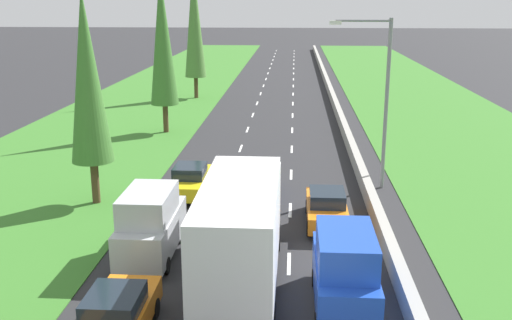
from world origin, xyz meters
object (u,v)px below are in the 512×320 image
street_light_mast (380,92)px  silver_van_left_lane (151,224)px  blue_van_right_lane (344,271)px  poplar_tree_third (162,39)px  poplar_tree_fourth (194,20)px  orange_sedan_left_lane (116,317)px  blue_sedan_centre_lane (252,183)px  orange_sedan_right_lane (327,208)px  white_box_truck_centre_lane (242,233)px  poplar_tree_second (87,78)px  yellow_sedan_left_lane (191,180)px

street_light_mast → silver_van_left_lane: bearing=-136.2°
blue_van_right_lane → poplar_tree_third: bearing=113.8°
silver_van_left_lane → poplar_tree_fourth: 39.24m
orange_sedan_left_lane → poplar_tree_third: bearing=99.2°
blue_sedan_centre_lane → poplar_tree_third: size_ratio=0.37×
blue_van_right_lane → poplar_tree_fourth: (-11.76, 42.14, 6.44)m
orange_sedan_right_lane → poplar_tree_fourth: (-11.59, 34.51, 7.03)m
orange_sedan_left_lane → blue_sedan_centre_lane: 13.68m
silver_van_left_lane → orange_sedan_right_lane: bearing=29.0°
silver_van_left_lane → poplar_tree_third: bearing=100.7°
blue_van_right_lane → poplar_tree_fourth: 44.22m
white_box_truck_centre_lane → street_light_mast: (6.20, 12.20, 3.05)m
poplar_tree_second → poplar_tree_third: bearing=89.7°
yellow_sedan_left_lane → blue_sedan_centre_lane: 3.24m
blue_van_right_lane → poplar_tree_fourth: poplar_tree_fourth is taller
silver_van_left_lane → blue_van_right_lane: (7.27, -3.69, 0.00)m
white_box_truck_centre_lane → silver_van_left_lane: 4.69m
silver_van_left_lane → poplar_tree_third: poplar_tree_third is taller
yellow_sedan_left_lane → street_light_mast: bearing=11.2°
orange_sedan_left_lane → orange_sedan_right_lane: 11.98m
yellow_sedan_left_lane → blue_van_right_lane: 13.37m
white_box_truck_centre_lane → street_light_mast: bearing=63.1°
silver_van_left_lane → street_light_mast: size_ratio=0.54×
white_box_truck_centre_lane → silver_van_left_lane: size_ratio=1.92×
orange_sedan_left_lane → poplar_tree_second: size_ratio=0.43×
silver_van_left_lane → street_light_mast: bearing=43.8°
orange_sedan_right_lane → blue_sedan_centre_lane: bearing=136.7°
blue_van_right_lane → blue_sedan_centre_lane: (-3.80, 11.04, -0.59)m
yellow_sedan_left_lane → poplar_tree_fourth: (-4.74, 30.78, 7.03)m
silver_van_left_lane → poplar_tree_third: size_ratio=0.41×
white_box_truck_centre_lane → street_light_mast: street_light_mast is taller
orange_sedan_right_lane → white_box_truck_centre_lane: bearing=-116.5°
blue_van_right_lane → poplar_tree_second: size_ratio=0.47×
yellow_sedan_left_lane → white_box_truck_centre_lane: bearing=-70.7°
silver_van_left_lane → street_light_mast: (10.03, 9.61, 3.83)m
yellow_sedan_left_lane → poplar_tree_fourth: bearing=98.7°
white_box_truck_centre_lane → orange_sedan_right_lane: white_box_truck_centre_lane is taller
white_box_truck_centre_lane → poplar_tree_third: (-8.04, 24.91, 4.88)m
poplar_tree_fourth → street_light_mast: size_ratio=1.51×
orange_sedan_right_lane → street_light_mast: size_ratio=0.50×
orange_sedan_left_lane → white_box_truck_centre_lane: bearing=44.3°
orange_sedan_left_lane → street_light_mast: (9.67, 15.58, 4.42)m
orange_sedan_left_lane → silver_van_left_lane: 6.01m
poplar_tree_fourth → yellow_sedan_left_lane: bearing=-81.3°
street_light_mast → white_box_truck_centre_lane: bearing=-116.9°
orange_sedan_left_lane → blue_sedan_centre_lane: (3.10, 13.33, 0.00)m
silver_van_left_lane → yellow_sedan_left_lane: (0.24, 7.67, -0.59)m
orange_sedan_right_lane → street_light_mast: street_light_mast is taller
poplar_tree_third → blue_sedan_centre_lane: bearing=-62.9°
orange_sedan_left_lane → poplar_tree_third: size_ratio=0.37×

